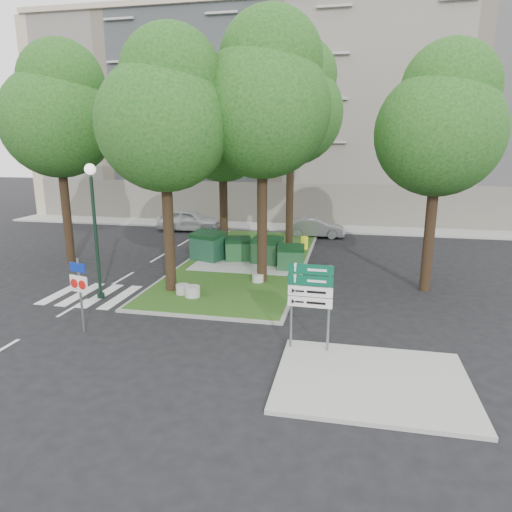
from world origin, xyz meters
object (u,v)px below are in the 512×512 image
(tree_median_near_right, at_px, (265,96))
(tree_median_far, at_px, (293,103))
(litter_bin, at_px, (304,243))
(car_silver, at_px, (316,228))
(street_lamp, at_px, (94,216))
(car_white, at_px, (190,220))
(dumpster_c, at_px, (267,250))
(tree_median_mid, at_px, (224,126))
(bollard_left, at_px, (183,289))
(dumpster_b, at_px, (238,249))
(traffic_sign_pole, at_px, (80,285))
(tree_street_right, at_px, (442,121))
(dumpster_a, at_px, (208,246))
(bollard_right, at_px, (258,278))
(dumpster_d, at_px, (291,258))
(tree_street_left, at_px, (59,111))
(directional_sign, at_px, (310,293))
(bollard_mid, at_px, (193,291))
(tree_median_near_left, at_px, (166,111))

(tree_median_near_right, distance_m, tree_median_far, 7.51)
(litter_bin, bearing_deg, car_silver, 85.81)
(street_lamp, xyz_separation_m, car_white, (-1.44, 14.63, -2.60))
(street_lamp, bearing_deg, dumpster_c, 48.26)
(tree_median_far, bearing_deg, litter_bin, -41.02)
(tree_median_mid, bearing_deg, car_silver, 55.53)
(tree_median_far, relative_size, bollard_left, 21.69)
(dumpster_b, bearing_deg, traffic_sign_pole, -119.66)
(tree_median_near_right, relative_size, tree_street_right, 1.14)
(tree_median_near_right, distance_m, dumpster_a, 8.62)
(bollard_right, bearing_deg, litter_bin, 78.97)
(dumpster_d, bearing_deg, tree_street_left, 178.32)
(tree_median_near_right, xyz_separation_m, bollard_left, (-2.93, -2.47, -7.67))
(car_silver, bearing_deg, litter_bin, 173.66)
(tree_median_near_right, distance_m, tree_street_right, 7.09)
(bollard_left, bearing_deg, directional_sign, -36.44)
(tree_median_near_right, height_order, dumpster_d, tree_median_near_right)
(dumpster_d, xyz_separation_m, car_white, (-8.49, 9.13, 0.08))
(dumpster_c, relative_size, street_lamp, 0.32)
(bollard_left, bearing_deg, bollard_mid, -26.07)
(car_silver, bearing_deg, tree_street_left, 126.23)
(dumpster_c, height_order, litter_bin, dumpster_c)
(tree_median_mid, relative_size, bollard_right, 19.44)
(tree_median_far, height_order, street_lamp, tree_median_far)
(tree_median_near_right, xyz_separation_m, bollard_right, (-0.24, -0.21, -7.68))
(tree_median_far, distance_m, traffic_sign_pole, 16.36)
(bollard_right, relative_size, car_white, 0.11)
(traffic_sign_pole, distance_m, directional_sign, 7.51)
(bollard_left, distance_m, car_silver, 14.10)
(litter_bin, xyz_separation_m, street_lamp, (-7.25, -10.01, 2.89))
(tree_median_mid, relative_size, litter_bin, 13.47)
(bollard_left, relative_size, car_silver, 0.14)
(dumpster_d, bearing_deg, tree_median_far, 92.48)
(tree_median_near_left, height_order, dumpster_b, tree_median_near_left)
(tree_median_near_left, relative_size, directional_sign, 4.02)
(tree_street_right, relative_size, directional_sign, 3.84)
(tree_street_right, relative_size, litter_bin, 13.57)
(dumpster_c, bearing_deg, bollard_left, -98.78)
(dumpster_a, relative_size, bollard_right, 3.80)
(tree_street_right, xyz_separation_m, bollard_mid, (-9.42, -3.22, -6.65))
(car_white, distance_m, car_silver, 9.01)
(dumpster_d, distance_m, car_white, 12.47)
(bollard_right, distance_m, directional_sign, 7.13)
(tree_median_near_left, bearing_deg, litter_bin, 62.09)
(litter_bin, bearing_deg, car_white, 152.00)
(traffic_sign_pole, bearing_deg, bollard_left, 79.71)
(traffic_sign_pole, xyz_separation_m, directional_sign, (7.51, -0.03, 0.24))
(street_lamp, bearing_deg, dumpster_b, 58.61)
(tree_median_mid, height_order, dumpster_b, tree_median_mid)
(bollard_right, relative_size, street_lamp, 0.10)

